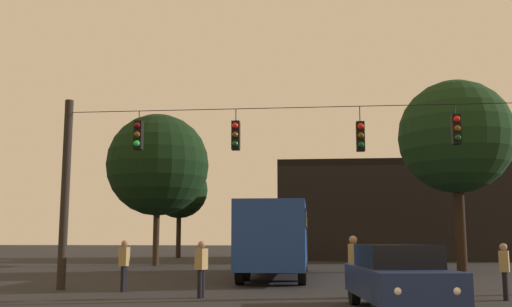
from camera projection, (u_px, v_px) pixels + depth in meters
name	position (u px, v px, depth m)	size (l,w,h in m)	color
ground_plane	(305.00, 270.00, 29.67)	(168.00, 168.00, 0.00)	black
overhead_signal_span	(298.00, 174.00, 18.51)	(15.79, 0.44, 6.30)	black
city_bus	(277.00, 233.00, 24.91)	(2.59, 11.01, 3.00)	navy
car_near_right	(398.00, 276.00, 13.33)	(2.26, 4.48, 1.52)	navy
car_far_left	(270.00, 250.00, 38.46)	(1.90, 4.37, 1.52)	#99999E
pedestrian_crossing_center	(124.00, 263.00, 18.17)	(0.25, 0.37, 1.59)	black
pedestrian_crossing_right	(354.00, 262.00, 16.37)	(0.29, 0.39, 1.73)	black
pedestrian_near_bus	(201.00, 266.00, 16.32)	(0.34, 0.41, 1.58)	black
pedestrian_trailing	(505.00, 268.00, 15.66)	(0.36, 0.42, 1.53)	black
corner_building	(403.00, 212.00, 45.17)	(19.15, 9.90, 7.24)	black
tree_left_silhouette	(456.00, 137.00, 29.62)	(5.82, 5.82, 9.71)	black
tree_behind_building	(179.00, 190.00, 47.45)	(4.64, 4.64, 7.83)	black
tree_right_far	(158.00, 165.00, 35.24)	(6.21, 6.21, 9.16)	#2D2116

